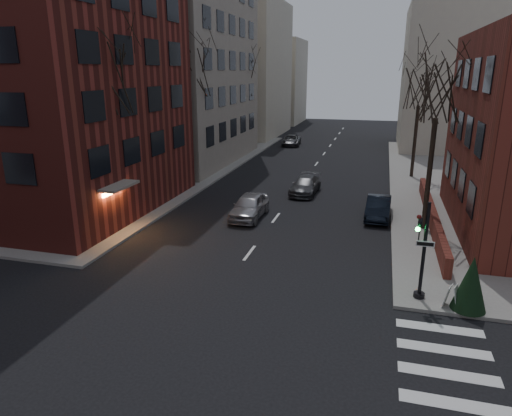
{
  "coord_description": "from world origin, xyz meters",
  "views": [
    {
      "loc": [
        6.05,
        -8.74,
        8.94
      ],
      "look_at": [
        -0.03,
        13.37,
        2.0
      ],
      "focal_mm": 32.0,
      "sensor_mm": 36.0,
      "label": 1
    }
  ],
  "objects_px": {
    "tree_left_b": "(191,71)",
    "car_lane_gray": "(305,185)",
    "car_lane_far": "(291,140)",
    "streetlamp_near": "(180,137)",
    "parked_sedan": "(378,208)",
    "streetlamp_far": "(253,113)",
    "tree_left_a": "(104,79)",
    "sandwich_board": "(452,296)",
    "tree_left_c": "(243,79)",
    "car_lane_silver": "(249,206)",
    "traffic_signal": "(422,257)",
    "tree_right_a": "(439,88)",
    "tree_right_b": "(420,88)",
    "evergreen_shrub": "(471,283)"
  },
  "relations": [
    {
      "from": "tree_left_b",
      "to": "sandwich_board",
      "type": "relative_size",
      "value": 12.03
    },
    {
      "from": "streetlamp_near",
      "to": "car_lane_gray",
      "type": "xyz_separation_m",
      "value": [
        9.0,
        2.36,
        -3.59
      ]
    },
    {
      "from": "parked_sedan",
      "to": "car_lane_gray",
      "type": "xyz_separation_m",
      "value": [
        -5.4,
        4.74,
        -0.04
      ]
    },
    {
      "from": "sandwich_board",
      "to": "tree_right_a",
      "type": "bearing_deg",
      "value": 113.81
    },
    {
      "from": "sandwich_board",
      "to": "car_lane_far",
      "type": "bearing_deg",
      "value": 131.57
    },
    {
      "from": "streetlamp_near",
      "to": "sandwich_board",
      "type": "distance_m",
      "value": 22.28
    },
    {
      "from": "streetlamp_near",
      "to": "streetlamp_far",
      "type": "height_order",
      "value": "same"
    },
    {
      "from": "tree_left_a",
      "to": "streetlamp_far",
      "type": "xyz_separation_m",
      "value": [
        0.6,
        28.0,
        -4.23
      ]
    },
    {
      "from": "tree_left_b",
      "to": "car_lane_silver",
      "type": "xyz_separation_m",
      "value": [
        7.16,
        -8.37,
        -8.16
      ]
    },
    {
      "from": "parked_sedan",
      "to": "tree_right_a",
      "type": "bearing_deg",
      "value": -29.85
    },
    {
      "from": "tree_right_a",
      "to": "evergreen_shrub",
      "type": "distance_m",
      "value": 11.72
    },
    {
      "from": "tree_right_a",
      "to": "parked_sedan",
      "type": "bearing_deg",
      "value": 148.11
    },
    {
      "from": "tree_left_c",
      "to": "streetlamp_near",
      "type": "relative_size",
      "value": 1.55
    },
    {
      "from": "traffic_signal",
      "to": "car_lane_silver",
      "type": "bearing_deg",
      "value": 137.96
    },
    {
      "from": "streetlamp_near",
      "to": "car_lane_far",
      "type": "bearing_deg",
      "value": 82.0
    },
    {
      "from": "tree_left_b",
      "to": "streetlamp_far",
      "type": "relative_size",
      "value": 1.72
    },
    {
      "from": "streetlamp_near",
      "to": "evergreen_shrub",
      "type": "distance_m",
      "value": 22.65
    },
    {
      "from": "car_lane_far",
      "to": "tree_left_c",
      "type": "bearing_deg",
      "value": -125.76
    },
    {
      "from": "tree_left_a",
      "to": "streetlamp_near",
      "type": "xyz_separation_m",
      "value": [
        0.6,
        8.0,
        -4.23
      ]
    },
    {
      "from": "sandwich_board",
      "to": "traffic_signal",
      "type": "bearing_deg",
      "value": 179.43
    },
    {
      "from": "tree_left_a",
      "to": "tree_left_c",
      "type": "height_order",
      "value": "tree_left_a"
    },
    {
      "from": "tree_right_a",
      "to": "car_lane_silver",
      "type": "relative_size",
      "value": 2.19
    },
    {
      "from": "tree_left_b",
      "to": "tree_right_a",
      "type": "relative_size",
      "value": 1.11
    },
    {
      "from": "tree_left_b",
      "to": "car_lane_gray",
      "type": "bearing_deg",
      "value": -9.7
    },
    {
      "from": "tree_left_b",
      "to": "car_lane_silver",
      "type": "bearing_deg",
      "value": -49.45
    },
    {
      "from": "tree_left_c",
      "to": "tree_left_a",
      "type": "bearing_deg",
      "value": -90.0
    },
    {
      "from": "tree_left_b",
      "to": "streetlamp_far",
      "type": "xyz_separation_m",
      "value": [
        0.6,
        16.0,
        -4.68
      ]
    },
    {
      "from": "tree_left_c",
      "to": "sandwich_board",
      "type": "bearing_deg",
      "value": -60.33
    },
    {
      "from": "tree_left_b",
      "to": "parked_sedan",
      "type": "height_order",
      "value": "tree_left_b"
    },
    {
      "from": "traffic_signal",
      "to": "car_lane_gray",
      "type": "relative_size",
      "value": 0.9
    },
    {
      "from": "car_lane_gray",
      "to": "car_lane_far",
      "type": "relative_size",
      "value": 0.99
    },
    {
      "from": "traffic_signal",
      "to": "tree_right_b",
      "type": "xyz_separation_m",
      "value": [
        0.86,
        23.01,
        5.68
      ]
    },
    {
      "from": "tree_right_a",
      "to": "parked_sedan",
      "type": "distance_m",
      "value": 7.96
    },
    {
      "from": "parked_sedan",
      "to": "tree_left_a",
      "type": "bearing_deg",
      "value": -157.42
    },
    {
      "from": "tree_left_a",
      "to": "sandwich_board",
      "type": "relative_size",
      "value": 11.43
    },
    {
      "from": "car_lane_far",
      "to": "streetlamp_far",
      "type": "bearing_deg",
      "value": -130.58
    },
    {
      "from": "tree_left_c",
      "to": "evergreen_shrub",
      "type": "distance_m",
      "value": 37.18
    },
    {
      "from": "tree_left_c",
      "to": "tree_left_b",
      "type": "bearing_deg",
      "value": -90.0
    },
    {
      "from": "tree_left_a",
      "to": "car_lane_silver",
      "type": "distance_m",
      "value": 11.14
    },
    {
      "from": "tree_right_b",
      "to": "evergreen_shrub",
      "type": "bearing_deg",
      "value": -87.71
    },
    {
      "from": "tree_right_b",
      "to": "streetlamp_near",
      "type": "distance_m",
      "value": 20.01
    },
    {
      "from": "streetlamp_near",
      "to": "car_lane_gray",
      "type": "relative_size",
      "value": 1.41
    },
    {
      "from": "tree_left_a",
      "to": "evergreen_shrub",
      "type": "relative_size",
      "value": 4.75
    },
    {
      "from": "streetlamp_near",
      "to": "streetlamp_far",
      "type": "relative_size",
      "value": 1.0
    },
    {
      "from": "sandwich_board",
      "to": "tree_left_a",
      "type": "bearing_deg",
      "value": -175.29
    },
    {
      "from": "tree_right_a",
      "to": "tree_left_b",
      "type": "bearing_deg",
      "value": 155.56
    },
    {
      "from": "car_lane_far",
      "to": "evergreen_shrub",
      "type": "height_order",
      "value": "evergreen_shrub"
    },
    {
      "from": "tree_right_b",
      "to": "tree_left_a",
      "type": "bearing_deg",
      "value": -134.36
    },
    {
      "from": "tree_right_a",
      "to": "car_lane_far",
      "type": "relative_size",
      "value": 2.15
    },
    {
      "from": "evergreen_shrub",
      "to": "parked_sedan",
      "type": "bearing_deg",
      "value": 107.66
    }
  ]
}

